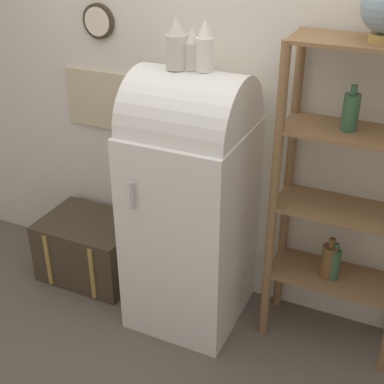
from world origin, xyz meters
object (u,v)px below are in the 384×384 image
object	(u,v)px
refrigerator	(191,199)
vase_right	(205,47)
suitcase_trunk	(91,248)
vase_left	(176,45)
vase_center	(192,50)

from	to	relation	value
refrigerator	vase_right	xyz separation A→B (m)	(0.07, 0.01, 0.87)
suitcase_trunk	vase_left	bearing A→B (deg)	-4.83
refrigerator	suitcase_trunk	size ratio (longest dim) A/B	2.44
suitcase_trunk	vase_left	distance (m)	1.65
vase_left	vase_right	xyz separation A→B (m)	(0.15, 0.02, -0.00)
vase_right	vase_left	bearing A→B (deg)	-170.87
refrigerator	vase_center	size ratio (longest dim) A/B	7.48
suitcase_trunk	vase_center	xyz separation A→B (m)	(0.79, -0.03, 1.46)
vase_right	suitcase_trunk	bearing A→B (deg)	177.55
suitcase_trunk	vase_center	world-z (taller)	vase_center
vase_center	vase_right	size ratio (longest dim) A/B	0.82
vase_left	vase_right	bearing A→B (deg)	9.13
vase_left	vase_right	distance (m)	0.15
refrigerator	suitcase_trunk	world-z (taller)	refrigerator
refrigerator	vase_right	bearing A→B (deg)	10.71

